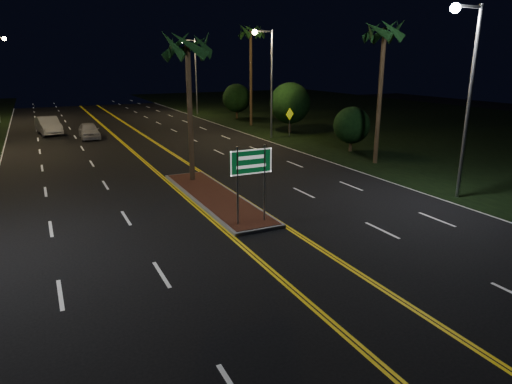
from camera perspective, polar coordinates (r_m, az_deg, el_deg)
ground at (r=16.62m, az=3.57°, el=-7.23°), size 120.00×120.00×0.00m
grass_right at (r=54.01m, az=18.70°, el=8.35°), size 40.00×110.00×0.01m
median_island at (r=22.57m, az=-5.15°, el=-0.64°), size 2.25×10.25×0.17m
highway_sign at (r=18.22m, az=-0.61°, el=2.89°), size 1.80×0.08×3.20m
streetlight_right_near at (r=23.74m, az=24.76°, el=12.49°), size 1.91×0.44×9.00m
streetlight_right_mid at (r=39.67m, az=1.48°, el=14.83°), size 1.91×0.44×9.00m
streetlight_right_far at (r=58.17m, az=-7.91°, el=15.13°), size 1.91×0.44×9.00m
palm_median at (r=24.93m, az=-8.59°, el=17.58°), size 2.40×2.40×8.30m
palm_right_near at (r=30.74m, az=15.77°, el=18.64°), size 2.40×2.40×9.30m
palm_right_far at (r=47.87m, az=-0.67°, el=19.25°), size 2.40×2.40×10.30m
shrub_near at (r=34.75m, az=11.87°, el=8.16°), size 2.70×2.70×3.30m
shrub_mid at (r=43.21m, az=4.28°, el=11.02°), size 3.78×3.78×4.62m
shrub_far at (r=53.85m, az=-2.43°, el=11.65°), size 3.24×3.24×3.96m
car_near at (r=42.51m, az=-20.17°, el=7.37°), size 2.12×4.81×1.59m
car_far at (r=46.45m, az=-24.54°, el=7.74°), size 3.09×5.79×1.84m
warning_sign at (r=40.95m, az=4.22°, el=9.21°), size 0.99×0.43×2.52m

